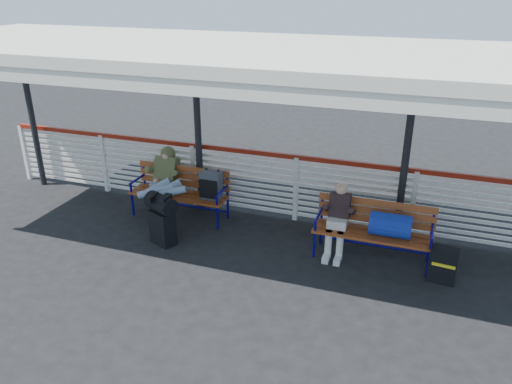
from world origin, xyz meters
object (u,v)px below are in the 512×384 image
at_px(bench_left, 192,187).
at_px(traveler_man, 163,185).
at_px(companion_person, 338,219).
at_px(luggage_stack, 162,217).
at_px(bench_right, 383,225).
at_px(suitcase_side, 443,265).

relative_size(bench_left, traveler_man, 1.10).
bearing_deg(traveler_man, companion_person, -0.83).
bearing_deg(luggage_stack, traveler_man, 141.21).
xyz_separation_m(bench_left, traveler_man, (-0.39, -0.34, 0.11)).
distance_m(luggage_stack, bench_right, 3.50).
relative_size(traveler_man, suitcase_side, 3.06).
bearing_deg(bench_right, suitcase_side, -18.20).
bearing_deg(traveler_man, luggage_stack, -63.30).
xyz_separation_m(traveler_man, companion_person, (3.10, -0.05, -0.13)).
bearing_deg(suitcase_side, luggage_stack, -168.90).
xyz_separation_m(bench_right, companion_person, (-0.68, -0.00, -0.01)).
relative_size(luggage_stack, companion_person, 0.76).
distance_m(luggage_stack, traveler_man, 0.81).
relative_size(traveler_man, companion_person, 1.43).
distance_m(traveler_man, companion_person, 3.10).
bearing_deg(bench_right, luggage_stack, -169.38).
distance_m(bench_left, traveler_man, 0.53).
relative_size(bench_left, bench_right, 1.00).
height_order(bench_right, traveler_man, traveler_man).
bearing_deg(companion_person, suitcase_side, -10.54).
bearing_deg(bench_left, traveler_man, -138.84).
xyz_separation_m(bench_left, bench_right, (3.39, -0.38, -0.01)).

